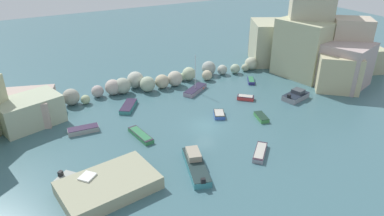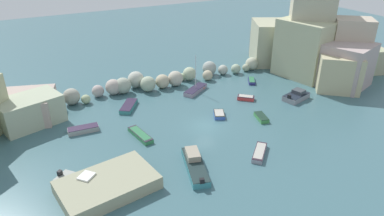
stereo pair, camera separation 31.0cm
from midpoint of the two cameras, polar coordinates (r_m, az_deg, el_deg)
The scene contains 17 objects.
cove_water at distance 45.16m, azimuth 2.36°, elevation -2.95°, with size 160.00×160.00×0.00m, color #3E656D.
cliff_headland_right at distance 65.37m, azimuth 19.70°, elevation 9.40°, with size 20.33×27.33×16.13m.
rock_breakwater at distance 56.74m, azimuth -4.78°, elevation 4.64°, with size 35.99×4.94×2.64m.
stone_dock at distance 35.19m, azimuth -13.29°, elevation -12.07°, with size 8.94×5.70×1.34m, color #9C9C7D.
channel_buoy at distance 55.63m, azimuth 1.97°, elevation 3.26°, with size 0.48×0.48×0.48m, color #E04C28.
moored_boat_0 at distance 37.30m, azimuth 0.68°, elevation -9.07°, with size 3.60×6.84×1.40m.
moored_boat_1 at distance 50.32m, azimuth -10.07°, elevation 0.29°, with size 3.67×4.36×0.61m.
moored_boat_2 at distance 54.48m, azimuth 16.76°, elevation 1.89°, with size 4.55×3.15×1.39m.
moored_boat_3 at distance 54.73m, azimuth 0.75°, elevation 3.01°, with size 4.97×3.93×5.94m.
moored_boat_4 at distance 47.58m, azimuth 11.39°, elevation -1.49°, with size 1.81×2.88×0.55m.
moored_boat_5 at distance 36.51m, azimuth -17.36°, elevation -11.42°, with size 4.66×4.96×1.52m.
moored_boat_6 at distance 43.11m, azimuth -8.19°, elevation -4.33°, with size 1.80×4.56×0.56m.
moored_boat_7 at distance 45.72m, azimuth -17.06°, elevation -3.34°, with size 3.81×1.62×0.68m.
moored_boat_8 at distance 52.74m, azimuth 8.90°, elevation 1.67°, with size 2.57×2.47×0.60m.
moored_boat_9 at distance 47.54m, azimuth 4.62°, elevation -1.02°, with size 2.28×2.72×0.55m.
moored_boat_10 at distance 59.32m, azimuth 9.81°, elevation 4.40°, with size 2.43×3.03×0.49m.
moored_boat_11 at distance 40.20m, azimuth 11.13°, elevation -7.09°, with size 3.62×3.51×0.54m.
Camera 2 is at (-19.97, -33.85, 22.23)m, focal length 32.83 mm.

